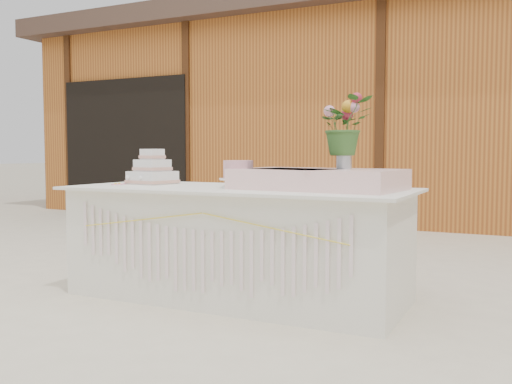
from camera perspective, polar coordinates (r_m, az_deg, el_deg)
ground at (r=4.05m, az=-1.90°, el=-10.50°), size 80.00×80.00×0.00m
barn at (r=9.65m, az=15.12°, el=7.80°), size 12.60×4.60×3.30m
cake_table at (r=3.96m, az=-1.95°, el=-5.08°), size 2.40×1.00×0.77m
wedding_cake at (r=4.42m, az=-10.31°, el=1.97°), size 0.34×0.34×0.27m
pink_cake_stand at (r=3.86m, az=-1.79°, el=1.95°), size 0.26×0.26×0.19m
satin_runner at (r=3.74m, az=6.21°, el=1.28°), size 1.11×0.71×0.13m
flower_vase at (r=3.75m, az=8.80°, el=3.33°), size 0.10×0.10×0.14m
bouquet at (r=3.75m, az=8.84°, el=7.31°), size 0.46×0.45×0.38m
loose_flowers at (r=4.48m, az=-13.11°, el=0.90°), size 0.22×0.34×0.02m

